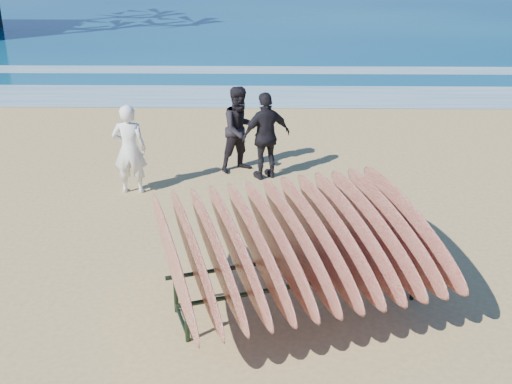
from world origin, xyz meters
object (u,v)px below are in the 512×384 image
(surfboard_rack, at_px, (298,242))
(person_dark_b, at_px, (266,136))
(person_dark_a, at_px, (240,129))
(person_white, at_px, (130,149))

(surfboard_rack, relative_size, person_dark_b, 2.34)
(person_dark_a, bearing_deg, person_white, 179.56)
(surfboard_rack, bearing_deg, person_dark_b, 76.25)
(person_white, relative_size, person_dark_b, 0.98)
(person_dark_a, bearing_deg, person_dark_b, -69.51)
(person_white, bearing_deg, surfboard_rack, 126.98)
(person_dark_a, bearing_deg, surfboard_rack, -110.76)
(surfboard_rack, bearing_deg, person_white, 108.39)
(person_white, distance_m, person_dark_a, 2.24)
(person_white, relative_size, person_dark_a, 0.97)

